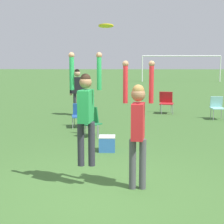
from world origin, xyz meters
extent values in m
plane|color=#3D662D|center=(0.00, 0.00, 0.00)|extent=(120.00, 120.00, 0.00)
cylinder|color=#2D2D38|center=(-0.39, 0.25, 0.76)|extent=(0.12, 0.12, 0.79)
cylinder|color=#2D2D38|center=(-0.20, 0.25, 0.76)|extent=(0.12, 0.12, 0.79)
cube|color=green|center=(-0.30, 0.25, 1.44)|extent=(0.26, 0.45, 0.56)
sphere|color=#9E704C|center=(-0.30, 0.25, 1.85)|extent=(0.21, 0.21, 0.21)
sphere|color=black|center=(-0.30, 0.25, 1.91)|extent=(0.18, 0.18, 0.18)
cylinder|color=green|center=(-0.53, 0.25, 2.01)|extent=(0.08, 0.08, 0.59)
sphere|color=#9E704C|center=(-0.53, 0.25, 2.31)|extent=(0.10, 0.10, 0.10)
cylinder|color=green|center=(-0.06, 0.25, 2.01)|extent=(0.08, 0.08, 0.59)
sphere|color=#9E704C|center=(-0.06, 0.25, 2.31)|extent=(0.10, 0.10, 0.10)
cylinder|color=#4C4C51|center=(0.52, 0.11, 0.44)|extent=(0.12, 0.12, 0.88)
cylinder|color=#4C4C51|center=(0.69, 0.11, 0.44)|extent=(0.12, 0.12, 0.88)
cube|color=red|center=(0.60, 0.11, 1.20)|extent=(0.26, 0.41, 0.63)
sphere|color=#9E704C|center=(0.60, 0.11, 1.66)|extent=(0.24, 0.24, 0.24)
sphere|color=olive|center=(0.60, 0.11, 1.72)|extent=(0.20, 0.20, 0.20)
cylinder|color=red|center=(0.39, 0.11, 1.84)|extent=(0.08, 0.08, 0.66)
sphere|color=#9E704C|center=(0.39, 0.11, 2.17)|extent=(0.10, 0.10, 0.10)
cylinder|color=red|center=(0.82, 0.11, 1.84)|extent=(0.08, 0.08, 0.66)
sphere|color=#9E704C|center=(0.82, 0.11, 2.17)|extent=(0.10, 0.10, 0.10)
cylinder|color=yellow|center=(0.07, -0.01, 2.78)|extent=(0.24, 0.24, 0.05)
cylinder|color=gray|center=(-0.72, 4.16, 0.19)|extent=(0.02, 0.02, 0.38)
cylinder|color=gray|center=(-0.33, 4.16, 0.19)|extent=(0.02, 0.02, 0.38)
cylinder|color=gray|center=(-0.72, 4.56, 0.19)|extent=(0.02, 0.02, 0.38)
cylinder|color=gray|center=(-0.33, 4.56, 0.19)|extent=(0.02, 0.02, 0.38)
cube|color=#1E753D|center=(-0.53, 4.36, 0.37)|extent=(0.65, 0.65, 0.04)
cube|color=#1E753D|center=(-0.53, 4.57, 0.62)|extent=(0.44, 0.37, 0.47)
cylinder|color=gray|center=(-1.20, 5.51, 0.19)|extent=(0.02, 0.02, 0.38)
cylinder|color=gray|center=(-0.76, 5.51, 0.19)|extent=(0.02, 0.02, 0.38)
cylinder|color=gray|center=(-1.20, 5.95, 0.19)|extent=(0.02, 0.02, 0.38)
cylinder|color=gray|center=(-0.76, 5.95, 0.19)|extent=(0.02, 0.02, 0.38)
cube|color=#235193|center=(-0.98, 5.73, 0.37)|extent=(0.60, 0.60, 0.04)
cube|color=#235193|center=(-0.98, 5.97, 0.57)|extent=(0.53, 0.19, 0.38)
cylinder|color=gray|center=(3.67, 7.17, 0.22)|extent=(0.02, 0.02, 0.43)
cylinder|color=gray|center=(4.06, 7.17, 0.22)|extent=(0.02, 0.02, 0.43)
cylinder|color=gray|center=(3.67, 7.56, 0.22)|extent=(0.02, 0.02, 0.43)
cylinder|color=gray|center=(4.06, 7.56, 0.22)|extent=(0.02, 0.02, 0.43)
cube|color=#8CC6C1|center=(3.86, 7.37, 0.41)|extent=(0.48, 0.48, 0.04)
cube|color=#8CC6C1|center=(3.86, 7.58, 0.63)|extent=(0.46, 0.13, 0.40)
cylinder|color=gray|center=(1.96, 8.53, 0.21)|extent=(0.02, 0.02, 0.42)
cylinder|color=gray|center=(2.41, 8.53, 0.21)|extent=(0.02, 0.02, 0.42)
cylinder|color=gray|center=(1.96, 8.98, 0.21)|extent=(0.02, 0.02, 0.42)
cylinder|color=gray|center=(2.41, 8.98, 0.21)|extent=(0.02, 0.02, 0.42)
cube|color=#B21E23|center=(2.18, 8.76, 0.40)|extent=(0.63, 0.63, 0.04)
cube|color=#B21E23|center=(2.18, 9.00, 0.64)|extent=(0.54, 0.23, 0.45)
cylinder|color=#2D2D38|center=(-1.44, 8.14, 0.44)|extent=(0.12, 0.12, 0.88)
cylinder|color=#2D2D38|center=(-1.23, 8.14, 0.44)|extent=(0.12, 0.12, 0.88)
cube|color=black|center=(-1.33, 8.14, 1.18)|extent=(0.50, 0.28, 0.62)
sphere|color=tan|center=(-1.33, 8.14, 1.64)|extent=(0.24, 0.24, 0.24)
sphere|color=black|center=(-1.33, 8.14, 1.71)|extent=(0.20, 0.20, 0.20)
cylinder|color=black|center=(-1.59, 8.14, 1.17)|extent=(0.08, 0.08, 0.66)
sphere|color=tan|center=(-1.59, 8.14, 0.84)|extent=(0.10, 0.10, 0.10)
cylinder|color=black|center=(-1.07, 8.14, 1.17)|extent=(0.08, 0.08, 0.66)
sphere|color=tan|center=(-1.07, 8.14, 0.84)|extent=(0.10, 0.10, 0.10)
cube|color=#336BB7|center=(-0.01, 2.71, 0.18)|extent=(0.38, 0.38, 0.35)
cube|color=silver|center=(-0.01, 2.71, 0.36)|extent=(0.39, 0.39, 0.02)
cylinder|color=white|center=(2.34, 27.78, 1.15)|extent=(0.10, 0.10, 2.30)
cylinder|color=white|center=(9.34, 27.78, 1.15)|extent=(0.10, 0.10, 2.30)
cylinder|color=white|center=(5.84, 27.78, 2.30)|extent=(7.00, 0.10, 0.10)
camera|label=1|loc=(0.29, -6.17, 2.30)|focal=60.00mm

